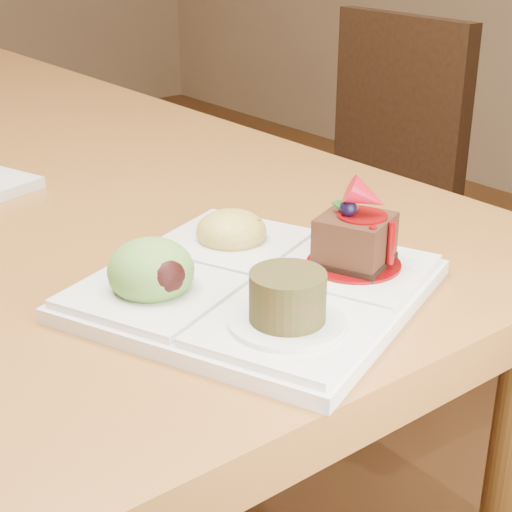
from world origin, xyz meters
TOP-DOWN VIEW (x-y plane):
  - chair_right at (1.00, -0.06)m, footprint 0.40×0.40m
  - sampler_plate at (0.17, -0.75)m, footprint 0.31×0.31m

SIDE VIEW (x-z plane):
  - chair_right at x=1.00m, z-range 0.06..0.90m
  - sampler_plate at x=0.17m, z-range 0.72..0.82m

